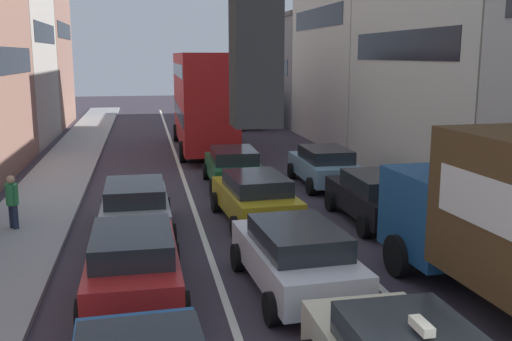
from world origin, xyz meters
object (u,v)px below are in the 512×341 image
hatchback_centre_lane_third (255,197)px  sedan_right_lane_behind_truck (376,196)px  coupe_centre_lane_fourth (233,166)px  wagon_right_lane_far (324,165)px  bus_far_queue_secondary (233,99)px  wagon_left_lane_second (133,261)px  sedan_centre_lane_second (295,256)px  bus_mid_queue_primary (202,97)px  pedestrian_mid_sidewalk (12,200)px  sedan_left_lane_third (135,206)px

hatchback_centre_lane_third → sedan_right_lane_behind_truck: (3.57, -0.65, 0.00)m
coupe_centre_lane_fourth → wagon_right_lane_far: size_ratio=1.00×
bus_far_queue_secondary → coupe_centre_lane_fourth: bearing=169.5°
coupe_centre_lane_fourth → sedan_right_lane_behind_truck: bearing=-147.1°
hatchback_centre_lane_third → wagon_left_lane_second: bearing=141.2°
sedan_centre_lane_second → bus_mid_queue_primary: size_ratio=0.42×
bus_far_queue_secondary → pedestrian_mid_sidewalk: bus_far_queue_secondary is taller
sedan_right_lane_behind_truck → bus_far_queue_secondary: (-0.21, 27.16, 0.96)m
hatchback_centre_lane_third → bus_mid_queue_primary: (-0.16, 13.78, 2.03)m
hatchback_centre_lane_third → coupe_centre_lane_fourth: bearing=-5.1°
bus_far_queue_secondary → pedestrian_mid_sidewalk: size_ratio=6.37×
wagon_left_lane_second → sedan_right_lane_behind_truck: same height
hatchback_centre_lane_third → bus_far_queue_secondary: size_ratio=0.42×
wagon_left_lane_second → bus_far_queue_secondary: bus_far_queue_secondary is taller
hatchback_centre_lane_third → sedan_right_lane_behind_truck: same height
coupe_centre_lane_fourth → wagon_right_lane_far: 3.50m
wagon_left_lane_second → coupe_centre_lane_fourth: size_ratio=0.99×
sedan_right_lane_behind_truck → wagon_right_lane_far: bearing=-0.1°
bus_far_queue_secondary → wagon_right_lane_far: bearing=178.7°
sedan_centre_lane_second → bus_far_queue_secondary: bus_far_queue_secondary is taller
wagon_left_lane_second → sedan_left_lane_third: (0.00, 4.56, 0.00)m
bus_far_queue_secondary → pedestrian_mid_sidewalk: (-10.26, -26.27, -0.81)m
sedan_centre_lane_second → sedan_left_lane_third: size_ratio=1.02×
coupe_centre_lane_fourth → bus_mid_queue_primary: (-0.25, 8.80, 2.03)m
sedan_centre_lane_second → hatchback_centre_lane_third: same height
sedan_left_lane_third → wagon_left_lane_second: bearing=179.5°
wagon_right_lane_far → sedan_left_lane_third: bearing=125.8°
wagon_left_lane_second → sedan_right_lane_behind_truck: bearing=-58.5°
sedan_left_lane_third → wagon_right_lane_far: size_ratio=1.00×
wagon_left_lane_second → bus_far_queue_secondary: (6.87, 31.56, 0.96)m
wagon_left_lane_second → hatchback_centre_lane_third: size_ratio=0.98×
wagon_right_lane_far → wagon_left_lane_second: bearing=144.0°
sedan_left_lane_third → pedestrian_mid_sidewalk: 3.47m
wagon_left_lane_second → wagon_right_lane_far: bearing=-36.9°
coupe_centre_lane_fourth → sedan_centre_lane_second: bearing=179.9°
bus_mid_queue_primary → pedestrian_mid_sidewalk: bearing=154.3°
hatchback_centre_lane_third → sedan_left_lane_third: 3.54m
wagon_right_lane_far → hatchback_centre_lane_third: bearing=142.2°
sedan_right_lane_behind_truck → sedan_centre_lane_second: bearing=141.4°
sedan_centre_lane_second → hatchback_centre_lane_third: bearing=-5.2°
wagon_right_lane_far → bus_far_queue_secondary: 22.02m
bus_mid_queue_primary → sedan_centre_lane_second: bearing=-179.2°
sedan_right_lane_behind_truck → pedestrian_mid_sidewalk: size_ratio=2.59×
sedan_centre_lane_second → sedan_right_lane_behind_truck: (3.72, 4.68, 0.00)m
wagon_right_lane_far → pedestrian_mid_sidewalk: size_ratio=2.60×
bus_mid_queue_primary → sedan_left_lane_third: bearing=167.6°
coupe_centre_lane_fourth → sedan_right_lane_behind_truck: same height
wagon_left_lane_second → bus_far_queue_secondary: size_ratio=0.41×
sedan_right_lane_behind_truck → wagon_right_lane_far: (-0.00, 5.16, 0.00)m
bus_mid_queue_primary → bus_far_queue_secondary: 13.26m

